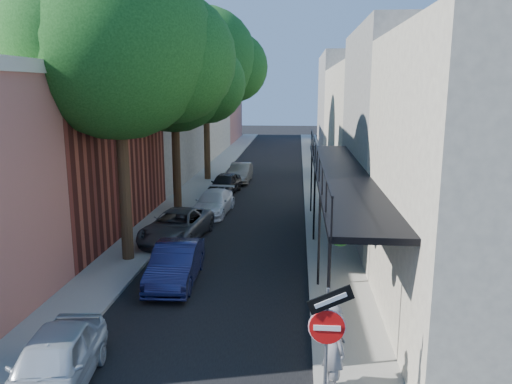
% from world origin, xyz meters
% --- Properties ---
extents(road_surface, '(6.00, 64.00, 0.01)m').
position_xyz_m(road_surface, '(0.00, 30.00, 0.01)').
color(road_surface, black).
rests_on(road_surface, ground).
extents(sidewalk_left, '(2.00, 64.00, 0.12)m').
position_xyz_m(sidewalk_left, '(-4.00, 30.00, 0.06)').
color(sidewalk_left, gray).
rests_on(sidewalk_left, ground).
extents(sidewalk_right, '(2.00, 64.00, 0.12)m').
position_xyz_m(sidewalk_right, '(4.00, 30.00, 0.06)').
color(sidewalk_right, gray).
rests_on(sidewalk_right, ground).
extents(buildings_left, '(10.10, 59.10, 12.00)m').
position_xyz_m(buildings_left, '(-9.30, 28.76, 4.94)').
color(buildings_left, '#B1665B').
rests_on(buildings_left, ground).
extents(buildings_right, '(9.80, 55.00, 10.00)m').
position_xyz_m(buildings_right, '(8.99, 29.49, 4.42)').
color(buildings_right, beige).
rests_on(buildings_right, ground).
extents(sign_post, '(0.89, 0.17, 2.99)m').
position_xyz_m(sign_post, '(3.16, 0.97, 2.04)').
color(sign_post, '#595B60').
rests_on(sign_post, ground).
extents(oak_near, '(7.48, 6.80, 11.42)m').
position_xyz_m(oak_near, '(-3.37, 10.26, 7.88)').
color(oak_near, '#352415').
rests_on(oak_near, ground).
extents(oak_mid, '(6.60, 6.00, 10.20)m').
position_xyz_m(oak_mid, '(-3.42, 18.23, 7.06)').
color(oak_mid, '#352415').
rests_on(oak_mid, ground).
extents(oak_far, '(7.70, 7.00, 11.90)m').
position_xyz_m(oak_far, '(-3.35, 27.27, 8.26)').
color(oak_far, '#352415').
rests_on(oak_far, ground).
extents(parked_car_a, '(2.02, 4.07, 1.33)m').
position_xyz_m(parked_car_a, '(-2.60, 1.72, 0.67)').
color(parked_car_a, '#B1BBC4').
rests_on(parked_car_a, ground).
extents(parked_car_b, '(1.58, 4.10, 1.33)m').
position_xyz_m(parked_car_b, '(-1.48, 8.07, 0.67)').
color(parked_car_b, '#151943').
rests_on(parked_car_b, ground).
extents(parked_car_c, '(2.74, 4.93, 1.30)m').
position_xyz_m(parked_car_c, '(-2.57, 12.74, 0.65)').
color(parked_car_c, '#4F5056').
rests_on(parked_car_c, ground).
extents(parked_car_d, '(1.99, 4.27, 1.20)m').
position_xyz_m(parked_car_d, '(-1.77, 17.46, 0.60)').
color(parked_car_d, white).
rests_on(parked_car_d, ground).
extents(parked_car_e, '(1.90, 3.94, 1.30)m').
position_xyz_m(parked_car_e, '(-1.89, 22.49, 0.65)').
color(parked_car_e, black).
rests_on(parked_car_e, ground).
extents(parked_car_f, '(1.41, 3.93, 1.29)m').
position_xyz_m(parked_car_f, '(-1.40, 26.65, 0.64)').
color(parked_car_f, gray).
rests_on(parked_car_f, ground).
extents(pedestrian, '(0.71, 0.84, 1.95)m').
position_xyz_m(pedestrian, '(3.40, 2.17, 1.10)').
color(pedestrian, slate).
rests_on(pedestrian, sidewalk_right).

